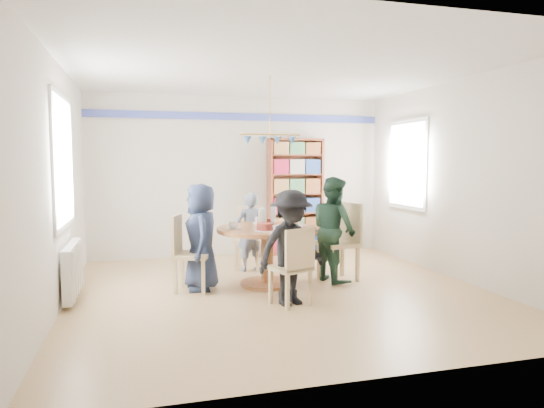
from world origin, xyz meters
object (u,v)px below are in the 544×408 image
object	(u,v)px
person_left	(201,237)
person_right	(334,229)
chair_left	(186,249)
bookshelf	(295,197)
dining_table	(267,242)
person_near	(291,248)
radiator	(73,270)
chair_far	(249,235)
person_far	(250,232)
chair_right	(344,238)
chair_near	(294,263)

from	to	relation	value
person_left	person_right	distance (m)	1.76
chair_left	bookshelf	xyz separation A→B (m)	(2.06, 2.00, 0.46)
dining_table	person_right	bearing A→B (deg)	-1.37
person_right	person_near	world-z (taller)	person_right
radiator	chair_far	size ratio (longest dim) A/B	1.10
chair_far	person_left	distance (m)	1.38
dining_table	person_right	world-z (taller)	person_right
chair_left	chair_far	world-z (taller)	chair_left
radiator	person_far	bearing A→B (deg)	21.67
chair_left	chair_right	bearing A→B (deg)	0.92
dining_table	bookshelf	bearing A→B (deg)	62.78
person_near	chair_right	bearing A→B (deg)	24.44
dining_table	person_right	distance (m)	0.92
person_right	person_far	world-z (taller)	person_right
chair_far	person_near	xyz separation A→B (m)	(0.04, -1.99, 0.14)
chair_right	chair_far	distance (m)	1.52
chair_left	bookshelf	world-z (taller)	bookshelf
person_near	person_far	bearing A→B (deg)	75.02
chair_right	person_near	bearing A→B (deg)	-138.12
radiator	person_far	size ratio (longest dim) A/B	0.87
dining_table	chair_far	bearing A→B (deg)	90.34
chair_right	person_right	size ratio (longest dim) A/B	0.74
radiator	person_right	size ratio (longest dim) A/B	0.72
person_near	chair_left	bearing A→B (deg)	122.81
chair_left	chair_near	xyz separation A→B (m)	(1.10, -0.97, -0.04)
chair_left	person_near	xyz separation A→B (m)	(1.08, -0.90, 0.12)
chair_left	person_left	bearing A→B (deg)	4.92
radiator	bookshelf	bearing A→B (deg)	31.28
chair_right	person_left	xyz separation A→B (m)	(-1.92, -0.02, 0.09)
chair_near	chair_far	bearing A→B (deg)	91.59
dining_table	person_far	distance (m)	0.85
chair_near	chair_left	bearing A→B (deg)	138.52
dining_table	chair_near	xyz separation A→B (m)	(0.05, -0.99, -0.07)
chair_right	person_right	bearing A→B (deg)	-168.87
person_right	person_far	size ratio (longest dim) A/B	1.22
chair_near	person_left	size ratio (longest dim) A/B	0.66
chair_left	chair_far	xyz separation A→B (m)	(1.04, 1.10, -0.02)
person_left	person_right	world-z (taller)	person_right
radiator	person_far	world-z (taller)	person_far
person_right	bookshelf	distance (m)	2.02
bookshelf	person_left	bearing A→B (deg)	-133.26
chair_far	person_near	distance (m)	2.00
radiator	chair_left	xyz separation A→B (m)	(1.30, 0.04, 0.17)
radiator	person_left	size ratio (longest dim) A/B	0.75
chair_far	person_right	bearing A→B (deg)	-50.05
dining_table	person_near	distance (m)	0.93
person_far	bookshelf	distance (m)	1.60
chair_left	chair_near	distance (m)	1.46
radiator	chair_near	world-z (taller)	chair_near
radiator	person_left	xyz separation A→B (m)	(1.49, 0.06, 0.31)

